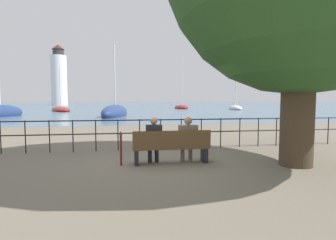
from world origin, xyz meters
The scene contains 13 objects.
ground_plane centered at (0.00, 0.00, 0.00)m, with size 1000.00×1000.00×0.00m, color #706656.
harbor_water centered at (0.00, 161.03, 0.00)m, with size 600.00×300.00×0.01m.
park_bench centered at (0.00, -0.07, 0.44)m, with size 2.05×0.45×0.90m.
seated_person_left centered at (-0.46, 0.01, 0.68)m, with size 0.41×0.35×1.24m.
seated_person_right centered at (0.46, 0.01, 0.68)m, with size 0.50×0.35×1.24m.
promenade_railing centered at (0.00, 2.05, 0.69)m, with size 14.51×0.04×1.05m.
closed_umbrella centered at (-1.32, -0.03, 0.50)m, with size 0.09×0.09×0.90m.
sailboat_0 centered at (-2.25, 22.12, 0.37)m, with size 3.65×8.58×8.17m.
sailboat_1 centered at (-11.45, 37.78, 0.22)m, with size 5.45×9.09×7.12m.
sailboat_2 centered at (19.65, 40.42, 0.29)m, with size 3.85×8.81×11.28m.
sailboat_3 centered at (-14.11, 23.12, 0.42)m, with size 3.67×6.60×12.52m.
sailboat_4 centered at (10.57, 47.22, 0.29)m, with size 2.62×6.42×11.24m.
harbor_lighthouse centered at (-25.71, 98.68, 10.57)m, with size 5.72×5.72×22.73m.
Camera 1 is at (-1.21, -6.83, 1.68)m, focal length 28.00 mm.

